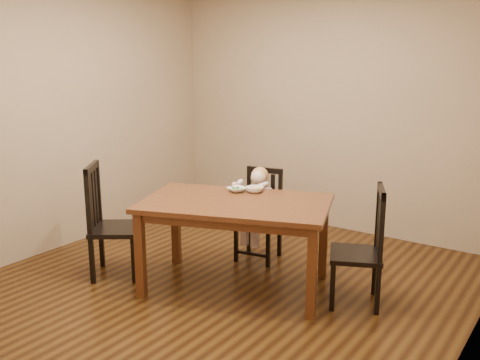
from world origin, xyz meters
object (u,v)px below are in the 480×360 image
Objects in this scene: chair_left at (110,223)px; chair_right at (362,249)px; bowl_peas at (237,189)px; toddler at (258,205)px; dining_table at (236,211)px; chair_child at (260,216)px; bowl_veg at (254,189)px.

chair_right is (2.12, 0.75, -0.03)m from chair_left.
toddler is at bearing 93.69° from bowl_peas.
dining_table is 3.62× the size of toddler.
chair_child is at bearing 105.19° from chair_left.
chair_child is 1.45m from chair_left.
chair_left is 1.06× the size of chair_right.
dining_table is 0.35m from bowl_veg.
bowl_peas is 0.16m from bowl_veg.
chair_left reaches higher than dining_table.
dining_table is at bearing 95.97° from toddler.
chair_left is 6.45× the size of bowl_peas.
toddler is (-0.20, 0.67, -0.13)m from dining_table.
bowl_peas is (0.03, -0.41, 0.25)m from toddler.
chair_left is 1.20m from bowl_peas.
bowl_veg is (0.18, -0.38, 0.38)m from chair_child.
chair_child is 1.28m from chair_right.
chair_left is at bearing -144.02° from bowl_peas.
toddler is at bearing 103.81° from chair_left.
toddler is at bearing 106.28° from dining_table.
toddler is 0.45m from bowl_veg.
chair_left is 1.42m from toddler.
dining_table is at bearing 74.60° from chair_left.
chair_child is (-0.20, 0.71, -0.26)m from dining_table.
chair_right is (1.02, 0.33, -0.22)m from dining_table.
chair_right is at bearing 152.08° from chair_child.
bowl_peas reaches higher than dining_table.
toddler is (0.01, -0.04, 0.13)m from chair_child.
dining_table is 1.20m from chair_left.
chair_left reaches higher than bowl_peas.
bowl_veg reaches higher than toddler.
chair_left reaches higher than chair_child.
toddler is at bearing 49.85° from chair_right.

